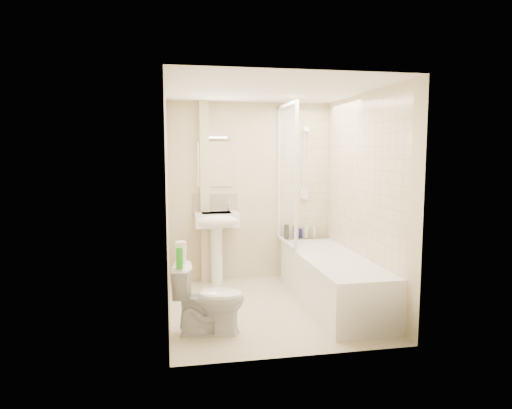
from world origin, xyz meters
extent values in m
plane|color=beige|center=(0.00, 0.00, 0.00)|extent=(2.50, 2.50, 0.00)
cube|color=beige|center=(0.00, 1.25, 1.20)|extent=(2.20, 0.02, 2.40)
cube|color=beige|center=(-1.10, 0.00, 1.20)|extent=(0.02, 2.50, 2.40)
cube|color=beige|center=(1.10, 0.00, 1.20)|extent=(0.02, 2.50, 2.40)
cube|color=white|center=(0.00, 0.00, 2.40)|extent=(2.20, 2.50, 0.02)
cube|color=beige|center=(0.75, 1.24, 1.42)|extent=(0.70, 0.01, 1.75)
cube|color=beige|center=(1.09, 0.01, 1.42)|extent=(0.01, 2.10, 1.75)
cube|color=beige|center=(-0.62, 1.19, 1.20)|extent=(0.12, 0.12, 2.40)
cube|color=beige|center=(-0.48, 1.24, 1.03)|extent=(0.60, 0.02, 0.30)
cube|color=white|center=(-0.48, 1.24, 1.58)|extent=(0.46, 0.01, 0.60)
cube|color=silver|center=(-0.48, 1.22, 1.95)|extent=(0.42, 0.07, 0.07)
cube|color=white|center=(0.75, 0.01, 0.28)|extent=(0.70, 2.10, 0.55)
cube|color=white|center=(0.75, 0.01, 0.49)|extent=(0.56, 1.96, 0.05)
cube|color=white|center=(0.40, 0.80, 1.45)|extent=(0.01, 0.90, 1.80)
cube|color=white|center=(0.40, 1.23, 1.45)|extent=(0.04, 0.04, 1.80)
cube|color=white|center=(0.40, 0.35, 1.45)|extent=(0.04, 0.04, 1.80)
cube|color=white|center=(0.40, 0.80, 2.33)|extent=(0.04, 0.90, 0.04)
cube|color=white|center=(0.40, 0.80, 0.57)|extent=(0.04, 0.90, 0.03)
cylinder|color=white|center=(0.75, 1.22, 1.55)|extent=(0.02, 0.02, 0.90)
cylinder|color=white|center=(0.75, 1.22, 1.10)|extent=(0.05, 0.05, 0.02)
cylinder|color=white|center=(0.75, 1.22, 2.00)|extent=(0.05, 0.05, 0.02)
cylinder|color=white|center=(0.75, 1.15, 2.03)|extent=(0.08, 0.11, 0.11)
cube|color=white|center=(0.75, 1.21, 1.17)|extent=(0.10, 0.05, 0.14)
cylinder|color=white|center=(0.73, 1.19, 1.60)|extent=(0.01, 0.13, 0.84)
cylinder|color=white|center=(-0.48, 1.08, 0.38)|extent=(0.16, 0.16, 0.76)
cube|color=white|center=(-0.48, 1.05, 0.87)|extent=(0.56, 0.43, 0.17)
ellipsoid|color=white|center=(-0.48, 0.88, 0.87)|extent=(0.56, 0.24, 0.17)
cube|color=silver|center=(-0.48, 1.05, 0.93)|extent=(0.39, 0.28, 0.04)
cylinder|color=white|center=(-0.67, 1.16, 1.01)|extent=(0.03, 0.03, 0.10)
cylinder|color=white|center=(-0.30, 1.16, 1.01)|extent=(0.03, 0.03, 0.10)
sphere|color=white|center=(-0.67, 1.16, 1.07)|extent=(0.04, 0.04, 0.04)
sphere|color=white|center=(-0.30, 1.16, 1.07)|extent=(0.04, 0.04, 0.04)
cylinder|color=black|center=(0.50, 1.16, 0.65)|extent=(0.07, 0.07, 0.20)
cylinder|color=black|center=(0.62, 1.16, 0.64)|extent=(0.06, 0.06, 0.18)
cylinder|color=navy|center=(0.70, 1.16, 0.62)|extent=(0.05, 0.05, 0.13)
cylinder|color=beige|center=(0.77, 1.16, 0.64)|extent=(0.06, 0.06, 0.17)
cylinder|color=silver|center=(0.90, 1.16, 0.63)|extent=(0.05, 0.05, 0.15)
imported|color=white|center=(-0.72, -0.59, 0.34)|extent=(0.56, 0.77, 0.69)
cylinder|color=white|center=(-0.98, -0.51, 0.74)|extent=(0.10, 0.10, 0.11)
cylinder|color=white|center=(-0.98, -0.53, 0.85)|extent=(0.11, 0.11, 0.10)
cylinder|color=green|center=(-1.00, -0.73, 0.78)|extent=(0.06, 0.06, 0.20)
camera|label=1|loc=(-1.06, -4.85, 1.75)|focal=32.00mm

